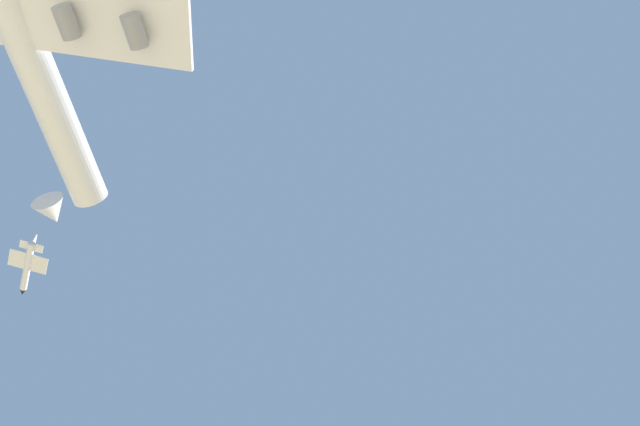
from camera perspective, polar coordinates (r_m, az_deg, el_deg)
carrier_jet at (r=125.61m, az=-23.40°, el=14.61°), size 74.98×59.09×22.68m
chase_jet_left_wing at (r=164.50m, az=-22.44°, el=-4.00°), size 15.22×8.21×4.00m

